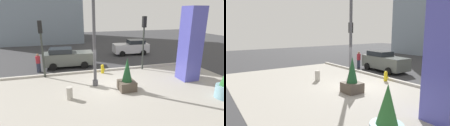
# 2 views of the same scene
# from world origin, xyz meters

# --- Properties ---
(ground_plane) EXTENTS (60.00, 60.00, 0.00)m
(ground_plane) POSITION_xyz_m (0.00, 4.00, 0.00)
(ground_plane) COLOR #38383A
(plaza_pavement) EXTENTS (18.00, 10.00, 0.02)m
(plaza_pavement) POSITION_xyz_m (0.00, -2.00, 0.00)
(plaza_pavement) COLOR #9E998E
(plaza_pavement) RESTS_ON ground_plane
(curb_strip) EXTENTS (18.00, 0.24, 0.16)m
(curb_strip) POSITION_xyz_m (0.00, 3.12, 0.08)
(curb_strip) COLOR #B7B2A8
(curb_strip) RESTS_ON ground_plane
(lamp_post) EXTENTS (0.44, 0.44, 7.05)m
(lamp_post) POSITION_xyz_m (-0.95, 0.23, 3.44)
(lamp_post) COLOR #4C4C51
(lamp_post) RESTS_ON ground_plane
(art_pillar_blue) EXTENTS (1.21, 1.21, 5.25)m
(art_pillar_blue) POSITION_xyz_m (5.86, -0.45, 2.62)
(art_pillar_blue) COLOR #4C4CAD
(art_pillar_blue) RESTS_ON ground_plane
(potted_plant_curbside) EXTENTS (1.06, 1.06, 2.07)m
(potted_plant_curbside) POSITION_xyz_m (5.90, -3.72, 0.81)
(potted_plant_curbside) COLOR #7AA8B7
(potted_plant_curbside) RESTS_ON ground_plane
(potted_plant_near_left) EXTENTS (1.03, 1.03, 2.13)m
(potted_plant_near_left) POSITION_xyz_m (0.85, -1.05, 0.82)
(potted_plant_near_left) COLOR #4C4238
(potted_plant_near_left) RESTS_ON ground_plane
(fire_hydrant) EXTENTS (0.36, 0.26, 0.75)m
(fire_hydrant) POSITION_xyz_m (0.12, 2.60, 0.37)
(fire_hydrant) COLOR gold
(fire_hydrant) RESTS_ON ground_plane
(concrete_bollard) EXTENTS (0.36, 0.36, 0.75)m
(concrete_bollard) POSITION_xyz_m (-2.77, -1.36, 0.38)
(concrete_bollard) COLOR #B2ADA3
(concrete_bollard) RESTS_ON ground_plane
(traffic_light_corner) EXTENTS (0.28, 0.42, 4.52)m
(traffic_light_corner) POSITION_xyz_m (3.71, 2.69, 3.04)
(traffic_light_corner) COLOR #333833
(traffic_light_corner) RESTS_ON ground_plane
(traffic_light_far_side) EXTENTS (0.28, 0.42, 4.27)m
(traffic_light_far_side) POSITION_xyz_m (-4.36, 2.91, 2.91)
(traffic_light_far_side) COLOR #333833
(traffic_light_far_side) RESTS_ON ground_plane
(car_curb_west) EXTENTS (4.39, 2.13, 1.75)m
(car_curb_west) POSITION_xyz_m (-2.49, 5.24, 0.88)
(car_curb_west) COLOR #565B56
(car_curb_west) RESTS_ON ground_plane
(pedestrian_on_sidewalk) EXTENTS (0.50, 0.50, 1.59)m
(pedestrian_on_sidewalk) POSITION_xyz_m (-4.91, 4.33, 0.88)
(pedestrian_on_sidewalk) COLOR #33384C
(pedestrian_on_sidewalk) RESTS_ON ground_plane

